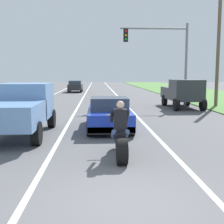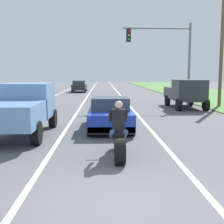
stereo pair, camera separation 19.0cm
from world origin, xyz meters
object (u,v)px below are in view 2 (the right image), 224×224
object	(u,v)px
pickup_truck_left_lane_light_blue	(22,107)
pickup_truck_right_shoulder_dark_grey	(185,92)
distant_car_far_ahead	(79,86)
traffic_light_mast_near	(169,51)
sports_car_blue	(110,114)
motorcycle_with_rider	(119,137)

from	to	relation	value
pickup_truck_left_lane_light_blue	pickup_truck_right_shoulder_dark_grey	bearing A→B (deg)	45.49
distant_car_far_ahead	traffic_light_mast_near	bearing A→B (deg)	-65.85
pickup_truck_right_shoulder_dark_grey	traffic_light_mast_near	world-z (taller)	traffic_light_mast_near
pickup_truck_left_lane_light_blue	traffic_light_mast_near	world-z (taller)	traffic_light_mast_near
traffic_light_mast_near	pickup_truck_right_shoulder_dark_grey	bearing A→B (deg)	-54.66
sports_car_blue	distant_car_far_ahead	size ratio (longest dim) A/B	1.08
traffic_light_mast_near	pickup_truck_left_lane_light_blue	bearing A→B (deg)	-127.45
motorcycle_with_rider	pickup_truck_right_shoulder_dark_grey	bearing A→B (deg)	66.59
traffic_light_mast_near	distant_car_far_ahead	distance (m)	19.35
distant_car_far_ahead	pickup_truck_right_shoulder_dark_grey	bearing A→B (deg)	-64.98
pickup_truck_left_lane_light_blue	motorcycle_with_rider	bearing A→B (deg)	-42.96
distant_car_far_ahead	pickup_truck_left_lane_light_blue	bearing A→B (deg)	-90.19
pickup_truck_left_lane_light_blue	distant_car_far_ahead	size ratio (longest dim) A/B	1.20
pickup_truck_left_lane_light_blue	pickup_truck_right_shoulder_dark_grey	xyz separation A→B (m)	(8.83, 8.99, 0.00)
sports_car_blue	pickup_truck_right_shoulder_dark_grey	world-z (taller)	pickup_truck_right_shoulder_dark_grey
pickup_truck_left_lane_light_blue	traffic_light_mast_near	xyz separation A→B (m)	(7.90, 10.31, 2.91)
sports_car_blue	traffic_light_mast_near	xyz separation A→B (m)	(4.49, 8.97, 3.39)
motorcycle_with_rider	sports_car_blue	xyz separation A→B (m)	(-0.12, 4.62, 0.04)
motorcycle_with_rider	traffic_light_mast_near	xyz separation A→B (m)	(4.37, 13.59, 3.43)
traffic_light_mast_near	distant_car_far_ahead	xyz separation A→B (m)	(-7.81, 17.41, -3.25)
sports_car_blue	distant_car_far_ahead	xyz separation A→B (m)	(-3.31, 26.38, 0.14)
sports_car_blue	traffic_light_mast_near	size ratio (longest dim) A/B	0.72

